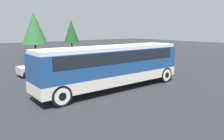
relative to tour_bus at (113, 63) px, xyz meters
name	(u,v)px	position (x,y,z in m)	size (l,w,h in m)	color
ground_plane	(112,89)	(-0.10, 0.00, -1.85)	(120.00, 120.00, 0.00)	#26282B
tour_bus	(113,63)	(0.00, 0.00, 0.00)	(11.11, 2.52, 3.04)	silver
parked_car_near	(43,67)	(-2.01, 7.96, -1.13)	(4.55, 1.79, 1.46)	#BCBCC1
parked_car_mid	(114,64)	(4.08, 4.91, -1.13)	(4.42, 1.85, 1.46)	black
tree_left	(71,31)	(10.75, 26.12, 1.90)	(2.91, 2.91, 5.88)	brown
tree_center	(34,29)	(1.66, 20.23, 2.41)	(3.56, 3.56, 6.50)	brown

